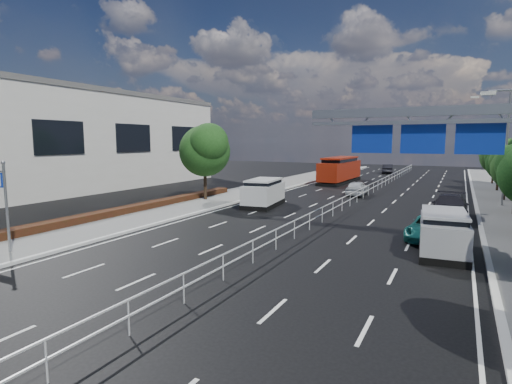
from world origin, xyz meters
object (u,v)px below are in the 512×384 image
at_px(overhead_gantry, 440,132).
at_px(white_minivan, 264,193).
at_px(near_car_dark, 387,169).
at_px(parked_car_dark, 450,207).
at_px(red_bus, 340,169).
at_px(near_car_silver, 357,188).
at_px(silver_minivan, 443,233).
at_px(parked_car_teal, 431,228).

xyz_separation_m(overhead_gantry, white_minivan, (-12.95, 7.69, -4.53)).
xyz_separation_m(white_minivan, near_car_dark, (3.50, 38.16, -0.34)).
bearing_deg(overhead_gantry, parked_car_dark, 86.89).
relative_size(overhead_gantry, white_minivan, 1.95).
bearing_deg(red_bus, near_car_silver, -65.07).
relative_size(overhead_gantry, silver_minivan, 2.09).
relative_size(near_car_silver, parked_car_dark, 0.75).
relative_size(near_car_silver, parked_car_teal, 0.91).
height_order(red_bus, parked_car_teal, red_bus).
bearing_deg(parked_car_dark, near_car_dark, 105.26).
height_order(white_minivan, silver_minivan, white_minivan).
bearing_deg(parked_car_teal, near_car_dark, 107.17).
xyz_separation_m(parked_car_teal, parked_car_dark, (0.73, 7.00, 0.16)).
distance_m(overhead_gantry, red_bus, 31.34).
bearing_deg(parked_car_teal, parked_car_dark, 89.40).
relative_size(near_car_silver, silver_minivan, 0.84).
distance_m(silver_minivan, parked_car_dark, 9.54).
relative_size(parked_car_teal, parked_car_dark, 0.83).
bearing_deg(red_bus, overhead_gantry, -64.71).
distance_m(red_bus, parked_car_dark, 23.45).
relative_size(red_bus, near_car_silver, 2.61).
xyz_separation_m(white_minivan, near_car_silver, (5.21, 9.83, -0.37)).
height_order(overhead_gantry, silver_minivan, overhead_gantry).
distance_m(overhead_gantry, parked_car_dark, 10.17).
distance_m(white_minivan, parked_car_dark, 13.50).
xyz_separation_m(white_minivan, parked_car_teal, (12.71, -5.74, -0.44)).
xyz_separation_m(overhead_gantry, parked_car_dark, (0.49, 8.95, -4.81)).
xyz_separation_m(white_minivan, red_bus, (0.50, 20.80, 0.59)).
height_order(white_minivan, red_bus, red_bus).
bearing_deg(white_minivan, silver_minivan, -39.12).
height_order(red_bus, near_car_silver, red_bus).
bearing_deg(near_car_dark, parked_car_dark, 97.13).
distance_m(near_car_silver, silver_minivan, 19.86).
xyz_separation_m(near_car_silver, silver_minivan, (8.16, -18.11, 0.27)).
bearing_deg(overhead_gantry, near_car_dark, 101.64).
bearing_deg(red_bus, near_car_dark, 81.86).
xyz_separation_m(overhead_gantry, red_bus, (-12.45, 28.49, -3.95)).
bearing_deg(overhead_gantry, near_car_silver, 113.84).
bearing_deg(parked_car_teal, red_bus, 120.03).
bearing_deg(white_minivan, overhead_gantry, -38.06).
bearing_deg(near_car_silver, overhead_gantry, 112.04).
bearing_deg(near_car_silver, near_car_dark, -88.35).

